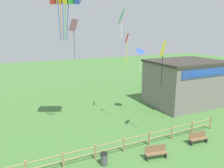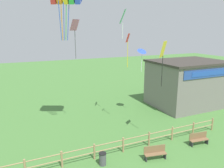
{
  "view_description": "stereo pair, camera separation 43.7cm",
  "coord_description": "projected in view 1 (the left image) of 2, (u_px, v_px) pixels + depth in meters",
  "views": [
    {
      "loc": [
        -7.06,
        -6.59,
        8.68
      ],
      "look_at": [
        0.0,
        8.06,
        4.71
      ],
      "focal_mm": 35.0,
      "sensor_mm": 36.0,
      "label": 1
    },
    {
      "loc": [
        -6.66,
        -6.77,
        8.68
      ],
      "look_at": [
        0.0,
        8.06,
        4.71
      ],
      "focal_mm": 35.0,
      "sensor_mm": 36.0,
      "label": 2
    }
  ],
  "objects": [
    {
      "name": "park_bench_near_fence",
      "position": [
        156.0,
        152.0,
        15.17
      ],
      "size": [
        1.62,
        0.7,
        0.97
      ],
      "color": "brown",
      "rests_on": "ground_plane"
    },
    {
      "name": "kite_red_diamond",
      "position": [
        127.0,
        44.0,
        19.01
      ],
      "size": [
        0.57,
        0.58,
        2.94
      ],
      "color": "red"
    },
    {
      "name": "park_bench_by_building",
      "position": [
        198.0,
        137.0,
        17.21
      ],
      "size": [
        1.61,
        0.59,
        0.97
      ],
      "color": "brown",
      "rests_on": "ground_plane"
    },
    {
      "name": "kite_pink_diamond",
      "position": [
        74.0,
        31.0,
        18.41
      ],
      "size": [
        0.86,
        0.74,
        3.31
      ],
      "color": "pink"
    },
    {
      "name": "kite_green_diamond",
      "position": [
        121.0,
        18.0,
        19.61
      ],
      "size": [
        0.81,
        1.08,
        2.61
      ],
      "color": "green"
    },
    {
      "name": "trash_bin",
      "position": [
        104.0,
        159.0,
        14.42
      ],
      "size": [
        0.51,
        0.51,
        0.87
      ],
      "color": "#4C4C51",
      "rests_on": "ground_plane"
    },
    {
      "name": "kite_yellow_diamond",
      "position": [
        163.0,
        54.0,
        16.17
      ],
      "size": [
        0.86,
        0.75,
        3.41
      ],
      "color": "yellow"
    },
    {
      "name": "wooden_fence",
      "position": [
        124.0,
        144.0,
        15.95
      ],
      "size": [
        18.04,
        0.14,
        1.14
      ],
      "color": "#9E7F56",
      "rests_on": "ground_plane"
    },
    {
      "name": "kite_blue_delta",
      "position": [
        140.0,
        52.0,
        21.62
      ],
      "size": [
        0.92,
        0.83,
        2.36
      ],
      "color": "blue"
    },
    {
      "name": "seaside_building",
      "position": [
        184.0,
        83.0,
        26.01
      ],
      "size": [
        8.28,
        6.37,
        5.34
      ],
      "color": "slate",
      "rests_on": "ground_plane"
    }
  ]
}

